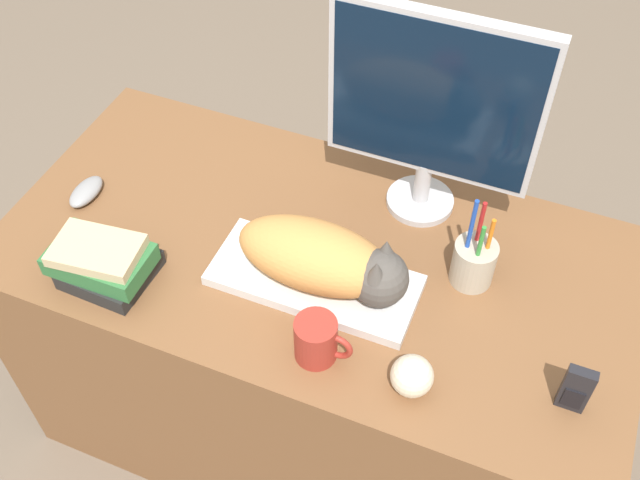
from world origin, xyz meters
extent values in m
cube|color=brown|center=(0.00, 0.34, 0.37)|extent=(1.37, 0.68, 0.74)
cube|color=silver|center=(0.03, 0.26, 0.75)|extent=(0.43, 0.18, 0.02)
ellipsoid|color=#D18C47|center=(0.03, 0.26, 0.83)|extent=(0.32, 0.16, 0.13)
sphere|color=#4C4742|center=(0.17, 0.26, 0.82)|extent=(0.12, 0.12, 0.12)
cone|color=#4C4742|center=(0.17, 0.23, 0.88)|extent=(0.04, 0.04, 0.05)
cone|color=#4C4742|center=(0.17, 0.29, 0.88)|extent=(0.04, 0.04, 0.05)
cylinder|color=#B7B7BC|center=(0.16, 0.57, 0.75)|extent=(0.15, 0.15, 0.02)
cylinder|color=#B7B7BC|center=(0.16, 0.57, 0.81)|extent=(0.04, 0.04, 0.11)
cube|color=#B7B7BC|center=(0.16, 0.57, 1.04)|extent=(0.44, 0.03, 0.37)
cube|color=black|center=(0.16, 0.56, 1.04)|extent=(0.42, 0.01, 0.35)
ellipsoid|color=gray|center=(-0.55, 0.30, 0.75)|extent=(0.05, 0.11, 0.03)
cylinder|color=#9E2D23|center=(0.10, 0.11, 0.79)|extent=(0.08, 0.08, 0.10)
torus|color=#9E2D23|center=(0.14, 0.11, 0.79)|extent=(0.07, 0.01, 0.07)
cylinder|color=#B2A893|center=(0.32, 0.40, 0.79)|extent=(0.09, 0.09, 0.10)
cylinder|color=orange|center=(0.34, 0.40, 0.85)|extent=(0.01, 0.01, 0.14)
cylinder|color=#B21E1E|center=(0.32, 0.42, 0.86)|extent=(0.01, 0.01, 0.16)
cylinder|color=#1E47B2|center=(0.30, 0.39, 0.87)|extent=(0.01, 0.01, 0.19)
cylinder|color=#338C38|center=(0.33, 0.38, 0.85)|extent=(0.01, 0.01, 0.14)
sphere|color=beige|center=(0.29, 0.10, 0.78)|extent=(0.08, 0.08, 0.08)
cube|color=black|center=(0.56, 0.18, 0.79)|extent=(0.05, 0.02, 0.11)
cube|color=black|center=(0.56, 0.17, 0.78)|extent=(0.04, 0.00, 0.05)
cube|color=black|center=(-0.37, 0.12, 0.76)|extent=(0.17, 0.16, 0.04)
cube|color=#2D6B38|center=(-0.38, 0.11, 0.80)|extent=(0.20, 0.13, 0.04)
cube|color=#C6B284|center=(-0.37, 0.11, 0.83)|extent=(0.19, 0.13, 0.02)
camera|label=1|loc=(0.40, -0.62, 1.95)|focal=42.00mm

